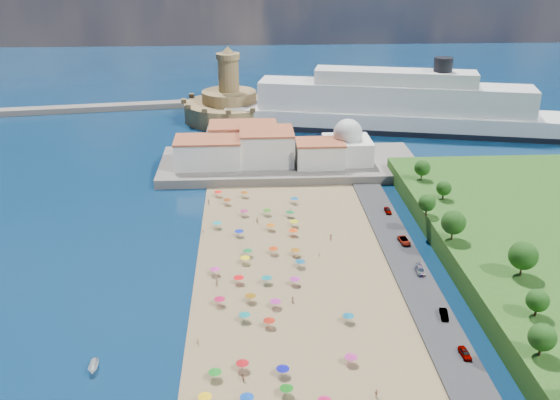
{
  "coord_description": "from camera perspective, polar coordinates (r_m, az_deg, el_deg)",
  "views": [
    {
      "loc": [
        -5.08,
        -133.68,
        74.64
      ],
      "look_at": [
        4.0,
        25.0,
        8.0
      ],
      "focal_mm": 40.0,
      "sensor_mm": 36.0,
      "label": 1
    }
  ],
  "objects": [
    {
      "name": "beachgoers",
      "position": [
        149.05,
        -1.8,
        -6.82
      ],
      "size": [
        35.19,
        94.17,
        1.82
      ],
      "color": "tan",
      "rests_on": "beach"
    },
    {
      "name": "hillside_trees",
      "position": [
        151.04,
        18.05,
        -3.73
      ],
      "size": [
        17.46,
        106.54,
        8.16
      ],
      "color": "#382314",
      "rests_on": "hillside"
    },
    {
      "name": "beach_parasols",
      "position": [
        141.63,
        -1.37,
        -8.05
      ],
      "size": [
        32.66,
        115.03,
        2.2
      ],
      "color": "gray",
      "rests_on": "beach"
    },
    {
      "name": "jetty",
      "position": [
        252.68,
        -4.73,
        5.77
      ],
      "size": [
        18.0,
        70.0,
        2.4
      ],
      "primitive_type": "cube",
      "color": "#59544C",
      "rests_on": "ground"
    },
    {
      "name": "fortress",
      "position": [
        280.13,
        -4.65,
        8.63
      ],
      "size": [
        40.0,
        40.0,
        32.4
      ],
      "color": "olive",
      "rests_on": "ground"
    },
    {
      "name": "parked_cars",
      "position": [
        156.42,
        12.42,
        -5.75
      ],
      "size": [
        2.82,
        72.39,
        1.44
      ],
      "color": "gray",
      "rests_on": "promenade"
    },
    {
      "name": "breakwater",
      "position": [
        313.96,
        -22.9,
        7.45
      ],
      "size": [
        199.03,
        34.77,
        2.6
      ],
      "primitive_type": "cube",
      "rotation": [
        0.0,
        0.0,
        0.14
      ],
      "color": "#59544C",
      "rests_on": "ground"
    },
    {
      "name": "cruise_ship",
      "position": [
        267.7,
        10.3,
        8.22
      ],
      "size": [
        142.4,
        51.74,
        30.86
      ],
      "color": "black",
      "rests_on": "ground"
    },
    {
      "name": "terrace",
      "position": [
        219.75,
        0.85,
        3.3
      ],
      "size": [
        90.0,
        36.0,
        3.0
      ],
      "primitive_type": "cube",
      "color": "#59544C",
      "rests_on": "ground"
    },
    {
      "name": "domed_building",
      "position": [
        217.8,
        6.17,
        5.07
      ],
      "size": [
        16.0,
        16.0,
        15.0
      ],
      "color": "silver",
      "rests_on": "terrace"
    },
    {
      "name": "waterfront_buildings",
      "position": [
        217.81,
        -2.59,
        4.87
      ],
      "size": [
        57.0,
        29.0,
        11.0
      ],
      "color": "silver",
      "rests_on": "terrace"
    },
    {
      "name": "ground",
      "position": [
        153.19,
        -0.97,
        -6.42
      ],
      "size": [
        700.0,
        700.0,
        0.0
      ],
      "primitive_type": "plane",
      "color": "#071938",
      "rests_on": "ground"
    }
  ]
}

